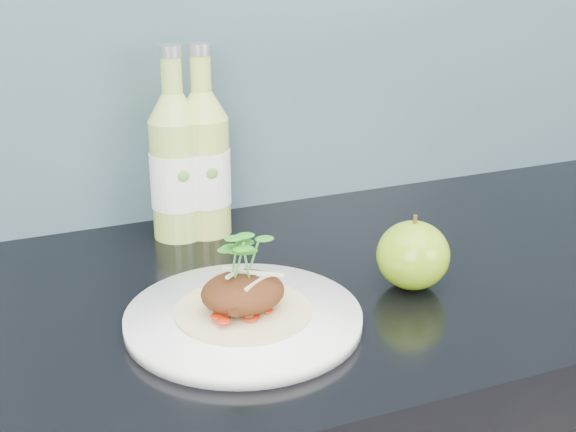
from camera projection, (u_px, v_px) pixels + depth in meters
name	position (u px, v px, depth m)	size (l,w,h in m)	color
dinner_plate	(243.00, 319.00, 0.91)	(0.35, 0.35, 0.02)	white
pork_taco	(243.00, 290.00, 0.90)	(0.16, 0.16, 0.10)	tan
green_apple	(413.00, 255.00, 0.99)	(0.11, 0.11, 0.10)	#619410
cider_bottle_left	(176.00, 167.00, 1.13)	(0.09, 0.09, 0.27)	#A3C953
cider_bottle_right	(204.00, 164.00, 1.14)	(0.09, 0.09, 0.27)	#B7C954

